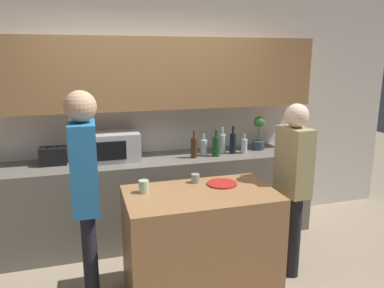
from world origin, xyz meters
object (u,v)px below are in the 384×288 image
at_px(potted_plant, 259,133).
at_px(bottle_4, 233,143).
at_px(person_center, 293,176).
at_px(bottle_5, 244,146).
at_px(cup_1, 144,186).
at_px(toaster, 53,156).
at_px(bottle_3, 222,143).
at_px(bottle_0, 194,147).
at_px(bottle_2, 216,146).
at_px(cup_0, 195,178).
at_px(microwave, 114,146).
at_px(person_left, 86,185).
at_px(plate_on_island, 222,184).
at_px(bottle_1, 204,147).

bearing_deg(potted_plant, bottle_4, -166.45).
bearing_deg(person_center, bottle_4, 5.15).
height_order(bottle_5, cup_1, bottle_5).
height_order(toaster, bottle_3, bottle_3).
bearing_deg(person_center, bottle_5, -2.13).
bearing_deg(bottle_4, bottle_5, -10.78).
xyz_separation_m(bottle_0, bottle_2, (0.25, -0.00, -0.00)).
relative_size(bottle_4, person_center, 0.20).
height_order(potted_plant, cup_0, potted_plant).
relative_size(bottle_3, person_center, 0.18).
distance_m(microwave, bottle_4, 1.32).
xyz_separation_m(bottle_2, bottle_5, (0.35, 0.03, -0.03)).
height_order(bottle_4, bottle_5, bottle_4).
bearing_deg(person_center, cup_0, 74.06).
bearing_deg(toaster, bottle_5, -3.12).
height_order(potted_plant, cup_1, potted_plant).
bearing_deg(bottle_3, bottle_0, -164.21).
distance_m(potted_plant, bottle_3, 0.48).
bearing_deg(person_left, potted_plant, 121.26).
relative_size(bottle_5, plate_on_island, 0.85).
height_order(toaster, bottle_1, bottle_1).
xyz_separation_m(bottle_5, person_left, (-1.75, -1.02, 0.05)).
xyz_separation_m(potted_plant, bottle_3, (-0.47, -0.04, -0.08)).
xyz_separation_m(potted_plant, bottle_2, (-0.58, -0.15, -0.09)).
xyz_separation_m(toaster, bottle_5, (2.05, -0.11, -0.01)).
bearing_deg(bottle_0, person_left, -139.16).
height_order(toaster, cup_0, toaster).
height_order(bottle_0, person_left, person_left).
distance_m(plate_on_island, cup_1, 0.68).
xyz_separation_m(bottle_1, bottle_4, (0.34, -0.01, 0.03)).
height_order(microwave, toaster, microwave).
xyz_separation_m(microwave, toaster, (-0.61, 0.00, -0.06)).
relative_size(potted_plant, bottle_0, 1.32).
bearing_deg(bottle_2, bottle_5, 5.57).
bearing_deg(plate_on_island, cup_0, 150.94).
distance_m(microwave, bottle_1, 0.98).
bearing_deg(bottle_2, cup_1, -136.86).
bearing_deg(bottle_5, bottle_0, -177.03).
distance_m(bottle_5, cup_0, 1.14).
height_order(bottle_2, cup_0, bottle_2).
relative_size(potted_plant, bottle_4, 1.25).
relative_size(toaster, plate_on_island, 1.00).
bearing_deg(bottle_3, bottle_5, -16.68).
distance_m(bottle_5, cup_1, 1.59).
xyz_separation_m(toaster, bottle_2, (1.70, -0.15, 0.02)).
bearing_deg(person_left, bottle_2, 126.72).
distance_m(microwave, person_left, 1.17).
relative_size(bottle_2, person_center, 0.18).
xyz_separation_m(cup_0, person_center, (0.87, -0.17, -0.01)).
bearing_deg(bottle_1, bottle_0, -152.26).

